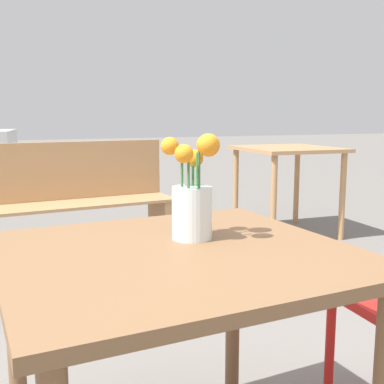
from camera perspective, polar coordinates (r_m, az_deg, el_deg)
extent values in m
cube|color=brown|center=(1.21, -1.77, -7.53)|extent=(0.89, 0.85, 0.03)
cylinder|color=brown|center=(1.57, -20.08, -17.84)|extent=(0.05, 0.05, 0.67)
cylinder|color=brown|center=(1.77, 4.85, -14.06)|extent=(0.05, 0.05, 0.67)
cylinder|color=silver|center=(1.30, 0.00, -2.48)|extent=(0.11, 0.11, 0.14)
cylinder|color=silver|center=(1.31, 0.00, -3.71)|extent=(0.10, 0.10, 0.08)
cylinder|color=#337038|center=(1.30, 0.64, -0.23)|extent=(0.01, 0.01, 0.22)
sphere|color=orange|center=(1.30, 1.96, 5.58)|extent=(0.06, 0.06, 0.06)
cylinder|color=#337038|center=(1.31, 0.11, -0.90)|extent=(0.01, 0.01, 0.19)
sphere|color=orange|center=(1.33, 0.31, 4.00)|extent=(0.05, 0.05, 0.05)
cylinder|color=#337038|center=(1.29, -1.18, -0.19)|extent=(0.01, 0.01, 0.23)
sphere|color=orange|center=(1.29, -2.64, 5.46)|extent=(0.05, 0.05, 0.05)
cylinder|color=#337038|center=(1.26, -0.42, -0.76)|extent=(0.01, 0.01, 0.21)
sphere|color=orange|center=(1.22, -0.95, 4.56)|extent=(0.05, 0.05, 0.05)
cylinder|color=#337038|center=(1.27, 0.84, -0.29)|extent=(0.01, 0.01, 0.23)
sphere|color=orange|center=(1.23, 1.82, 5.61)|extent=(0.05, 0.05, 0.05)
cylinder|color=red|center=(1.79, 15.98, -18.19)|extent=(0.03, 0.03, 0.44)
cube|color=tan|center=(3.28, -17.90, -1.73)|extent=(1.88, 0.51, 0.02)
cube|color=tan|center=(3.41, -18.51, 2.20)|extent=(1.85, 0.19, 0.40)
cube|color=tan|center=(3.56, -3.79, -4.16)|extent=(0.09, 0.33, 0.43)
cube|color=tan|center=(4.23, 11.27, 5.04)|extent=(0.80, 0.85, 0.03)
cylinder|color=tan|center=(3.81, 9.64, -1.10)|extent=(0.05, 0.05, 0.73)
cylinder|color=tan|center=(4.16, 17.40, -0.53)|extent=(0.05, 0.05, 0.73)
cylinder|color=tan|center=(4.43, 5.20, 0.41)|extent=(0.05, 0.05, 0.73)
cylinder|color=tan|center=(4.73, 12.29, 0.80)|extent=(0.05, 0.05, 0.73)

